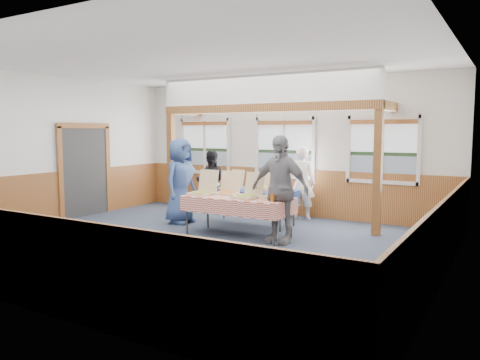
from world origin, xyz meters
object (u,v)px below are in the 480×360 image
object	(u,v)px
table_left	(250,192)
woman_white	(302,183)
person_grey	(279,189)
table_right	(238,199)
woman_black	(211,182)
man_blue	(180,181)

from	to	relation	value
table_left	woman_white	bearing A→B (deg)	77.64
table_left	person_grey	bearing A→B (deg)	-23.56
table_right	woman_black	bearing A→B (deg)	135.03
table_left	man_blue	size ratio (longest dim) A/B	1.14
woman_black	man_blue	distance (m)	1.50
table_left	table_right	size ratio (longest dim) A/B	1.01
table_right	person_grey	xyz separation A→B (m)	(0.89, -0.06, 0.26)
table_left	woman_white	size ratio (longest dim) A/B	1.27
table_left	woman_black	size ratio (longest dim) A/B	1.38
woman_black	man_blue	xyz separation A→B (m)	(0.22, -1.47, 0.16)
table_right	woman_black	distance (m)	2.76
woman_white	man_blue	distance (m)	2.73
person_grey	man_blue	bearing A→B (deg)	173.14
table_left	woman_black	bearing A→B (deg)	170.28
woman_white	table_left	bearing A→B (deg)	50.46
table_right	woman_white	distance (m)	2.26
woman_white	woman_black	size ratio (longest dim) A/B	1.09
woman_white	man_blue	bearing A→B (deg)	31.64
table_left	person_grey	size ratio (longest dim) A/B	1.09
table_left	person_grey	xyz separation A→B (m)	(1.24, -1.13, 0.26)
table_right	woman_white	world-z (taller)	woman_white
woman_white	person_grey	bearing A→B (deg)	94.91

